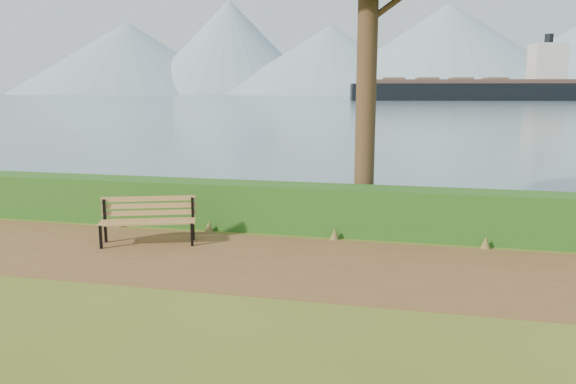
# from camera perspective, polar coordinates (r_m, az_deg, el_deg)

# --- Properties ---
(ground) EXTENTS (140.00, 140.00, 0.00)m
(ground) POSITION_cam_1_polar(r_m,az_deg,el_deg) (9.88, -6.33, -7.31)
(ground) COLOR #4F5B1A
(ground) RESTS_ON ground
(path) EXTENTS (40.00, 3.40, 0.01)m
(path) POSITION_cam_1_polar(r_m,az_deg,el_deg) (10.15, -5.76, -6.79)
(path) COLOR brown
(path) RESTS_ON ground
(hedge) EXTENTS (32.00, 0.85, 1.00)m
(hedge) POSITION_cam_1_polar(r_m,az_deg,el_deg) (12.16, -2.31, -1.48)
(hedge) COLOR #194212
(hedge) RESTS_ON ground
(water) EXTENTS (700.00, 510.00, 0.00)m
(water) POSITION_cam_1_polar(r_m,az_deg,el_deg) (268.91, 12.61, 9.41)
(water) COLOR #496676
(water) RESTS_ON ground
(mountains) EXTENTS (585.00, 190.00, 70.00)m
(mountains) POSITION_cam_1_polar(r_m,az_deg,el_deg) (415.84, 11.72, 13.49)
(mountains) COLOR #788EA0
(mountains) RESTS_ON ground
(bench) EXTENTS (1.90, 1.11, 0.92)m
(bench) POSITION_cam_1_polar(r_m,az_deg,el_deg) (11.34, -14.01, -2.49)
(bench) COLOR black
(bench) RESTS_ON ground
(cargo_ship) EXTENTS (69.75, 22.79, 20.92)m
(cargo_ship) POSITION_cam_1_polar(r_m,az_deg,el_deg) (176.87, 18.65, 9.81)
(cargo_ship) COLOR black
(cargo_ship) RESTS_ON ground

